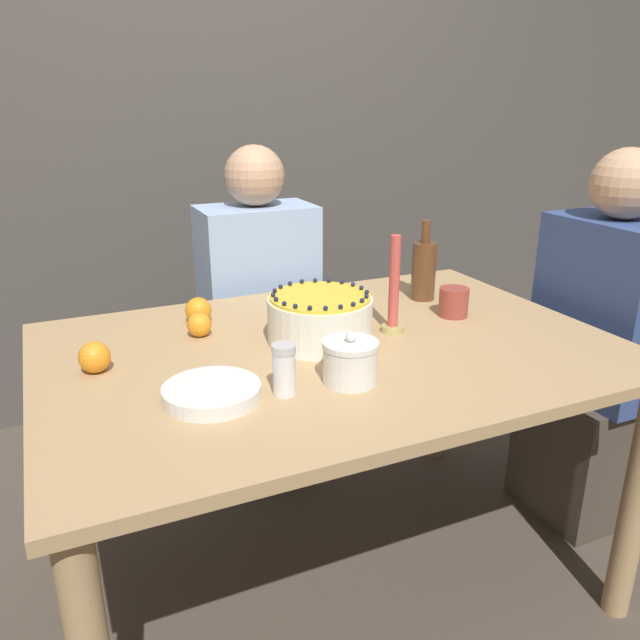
# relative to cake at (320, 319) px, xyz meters

# --- Properties ---
(ground_plane) EXTENTS (12.00, 12.00, 0.00)m
(ground_plane) POSITION_rel_cake_xyz_m (0.01, -0.04, -0.81)
(ground_plane) COLOR #4C4238
(wall_behind) EXTENTS (8.00, 0.05, 2.60)m
(wall_behind) POSITION_rel_cake_xyz_m (0.01, 1.36, 0.49)
(wall_behind) COLOR #4C4742
(wall_behind) RESTS_ON ground_plane
(dining_table) EXTENTS (1.46, 1.01, 0.74)m
(dining_table) POSITION_rel_cake_xyz_m (0.01, -0.04, -0.17)
(dining_table) COLOR tan
(dining_table) RESTS_ON ground_plane
(cake) EXTENTS (0.27, 0.27, 0.14)m
(cake) POSITION_rel_cake_xyz_m (0.00, 0.00, 0.00)
(cake) COLOR white
(cake) RESTS_ON dining_table
(sugar_bowl) EXTENTS (0.13, 0.13, 0.12)m
(sugar_bowl) POSITION_rel_cake_xyz_m (-0.04, -0.25, -0.01)
(sugar_bowl) COLOR white
(sugar_bowl) RESTS_ON dining_table
(sugar_shaker) EXTENTS (0.05, 0.05, 0.11)m
(sugar_shaker) POSITION_rel_cake_xyz_m (-0.20, -0.25, -0.00)
(sugar_shaker) COLOR white
(sugar_shaker) RESTS_ON dining_table
(plate_stack) EXTENTS (0.21, 0.21, 0.03)m
(plate_stack) POSITION_rel_cake_xyz_m (-0.35, -0.21, -0.05)
(plate_stack) COLOR white
(plate_stack) RESTS_ON dining_table
(candle) EXTENTS (0.06, 0.06, 0.27)m
(candle) POSITION_rel_cake_xyz_m (0.21, -0.02, 0.05)
(candle) COLOR tan
(candle) RESTS_ON dining_table
(bottle) EXTENTS (0.08, 0.08, 0.25)m
(bottle) POSITION_rel_cake_xyz_m (0.45, 0.20, 0.03)
(bottle) COLOR brown
(bottle) RESTS_ON dining_table
(cup) EXTENTS (0.09, 0.09, 0.08)m
(cup) POSITION_rel_cake_xyz_m (0.44, 0.02, -0.02)
(cup) COLOR #993D33
(cup) RESTS_ON dining_table
(orange_fruit_0) EXTENTS (0.07, 0.07, 0.07)m
(orange_fruit_0) POSITION_rel_cake_xyz_m (-0.26, 0.27, -0.03)
(orange_fruit_0) COLOR orange
(orange_fruit_0) RESTS_ON dining_table
(orange_fruit_1) EXTENTS (0.07, 0.07, 0.07)m
(orange_fruit_1) POSITION_rel_cake_xyz_m (-0.28, 0.17, -0.03)
(orange_fruit_1) COLOR orange
(orange_fruit_1) RESTS_ON dining_table
(orange_fruit_2) EXTENTS (0.07, 0.07, 0.07)m
(orange_fruit_2) POSITION_rel_cake_xyz_m (-0.56, 0.04, -0.03)
(orange_fruit_2) COLOR orange
(orange_fruit_2) RESTS_ON dining_table
(person_man_blue_shirt) EXTENTS (0.40, 0.34, 1.20)m
(person_man_blue_shirt) POSITION_rel_cake_xyz_m (0.06, 0.66, -0.28)
(person_man_blue_shirt) COLOR #595960
(person_man_blue_shirt) RESTS_ON ground_plane
(person_woman_floral) EXTENTS (0.34, 0.40, 1.22)m
(person_woman_floral) POSITION_rel_cake_xyz_m (0.94, -0.08, -0.28)
(person_woman_floral) COLOR #473D33
(person_woman_floral) RESTS_ON ground_plane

